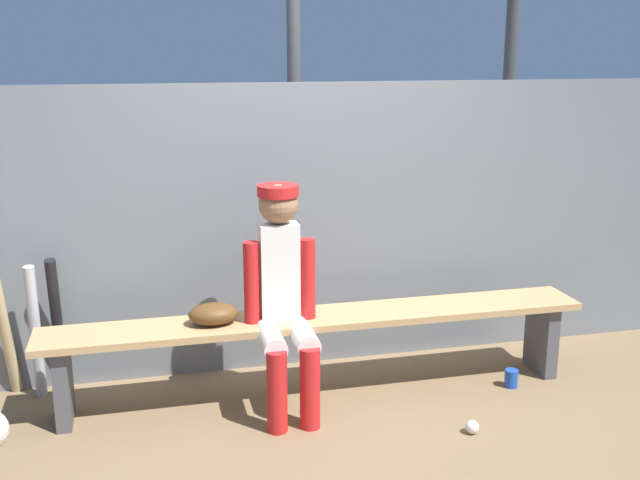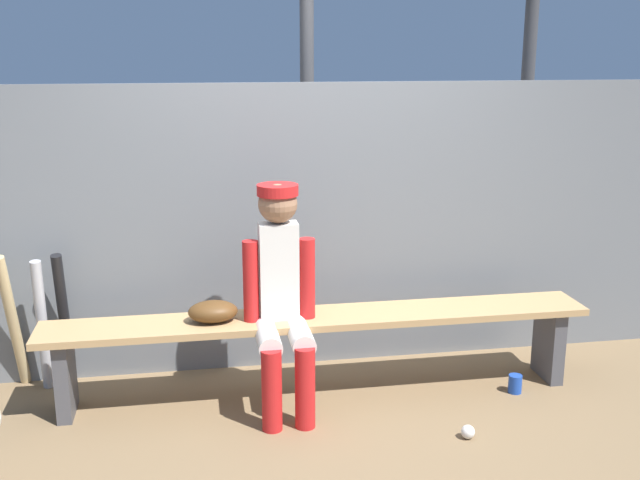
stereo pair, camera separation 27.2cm
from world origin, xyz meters
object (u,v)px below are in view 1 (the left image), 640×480
(dugout_bench, at_px, (320,331))
(bat_wood_natural, at_px, (5,329))
(baseball_glove, at_px, (213,314))
(player_seated, at_px, (283,291))
(baseball, at_px, (472,427))
(cup_on_ground, at_px, (511,378))
(bat_aluminum_black, at_px, (57,324))
(cup_on_bench, at_px, (278,305))
(bat_aluminum_silver, at_px, (36,332))

(dugout_bench, xyz_separation_m, bat_wood_natural, (-1.78, 0.38, 0.03))
(bat_wood_natural, bearing_deg, baseball_glove, -18.24)
(baseball_glove, bearing_deg, player_seated, -16.39)
(dugout_bench, height_order, player_seated, player_seated)
(player_seated, relative_size, baseball, 17.26)
(baseball_glove, bearing_deg, cup_on_ground, -5.74)
(player_seated, relative_size, baseball_glove, 4.56)
(baseball, bearing_deg, player_seated, 149.46)
(bat_aluminum_black, height_order, cup_on_ground, bat_aluminum_black)
(player_seated, xyz_separation_m, cup_on_bench, (0.01, 0.19, -0.14))
(dugout_bench, relative_size, baseball_glove, 11.38)
(cup_on_ground, bearing_deg, dugout_bench, 171.25)
(cup_on_ground, bearing_deg, bat_wood_natural, 169.16)
(baseball_glove, xyz_separation_m, bat_wood_natural, (-1.17, 0.38, -0.13))
(dugout_bench, xyz_separation_m, baseball_glove, (-0.61, 0.00, 0.16))
(player_seated, bearing_deg, bat_wood_natural, 162.21)
(dugout_bench, bearing_deg, baseball_glove, 180.00)
(baseball_glove, xyz_separation_m, bat_aluminum_black, (-0.88, 0.41, -0.14))
(cup_on_bench, bearing_deg, dugout_bench, -18.71)
(bat_aluminum_silver, height_order, baseball, bat_aluminum_silver)
(bat_aluminum_black, bearing_deg, bat_wood_natural, -174.72)
(bat_wood_natural, bearing_deg, bat_aluminum_black, 5.28)
(bat_aluminum_black, height_order, cup_on_bench, bat_aluminum_black)
(baseball_glove, relative_size, cup_on_bench, 2.55)
(bat_aluminum_silver, bearing_deg, cup_on_bench, -10.84)
(bat_aluminum_black, bearing_deg, baseball_glove, -25.05)
(baseball_glove, relative_size, bat_aluminum_black, 0.33)
(bat_aluminum_black, xyz_separation_m, bat_wood_natural, (-0.29, -0.03, 0.01))
(bat_aluminum_silver, distance_m, cup_on_ground, 2.83)
(bat_wood_natural, relative_size, cup_on_bench, 7.92)
(baseball_glove, bearing_deg, bat_wood_natural, 161.76)
(dugout_bench, distance_m, baseball_glove, 0.63)
(player_seated, distance_m, cup_on_bench, 0.24)
(bat_wood_natural, height_order, baseball, bat_wood_natural)
(baseball_glove, relative_size, bat_aluminum_silver, 0.34)
(cup_on_bench, bearing_deg, baseball, -38.72)
(player_seated, height_order, bat_wood_natural, player_seated)
(bat_aluminum_black, relative_size, baseball, 11.51)
(dugout_bench, bearing_deg, bat_aluminum_silver, 168.00)
(baseball_glove, xyz_separation_m, cup_on_ground, (1.77, -0.18, -0.50))
(baseball_glove, distance_m, bat_aluminum_black, 0.98)
(cup_on_ground, height_order, cup_on_bench, cup_on_bench)
(baseball_glove, bearing_deg, baseball, -26.74)
(bat_aluminum_black, relative_size, bat_aluminum_silver, 1.04)
(cup_on_bench, bearing_deg, bat_aluminum_black, 165.24)
(baseball_glove, xyz_separation_m, baseball, (1.29, -0.65, -0.52))
(cup_on_bench, bearing_deg, bat_aluminum_silver, 169.16)
(bat_aluminum_black, relative_size, cup_on_bench, 7.75)
(bat_aluminum_silver, height_order, cup_on_ground, bat_aluminum_silver)
(baseball_glove, distance_m, bat_aluminum_silver, 1.06)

